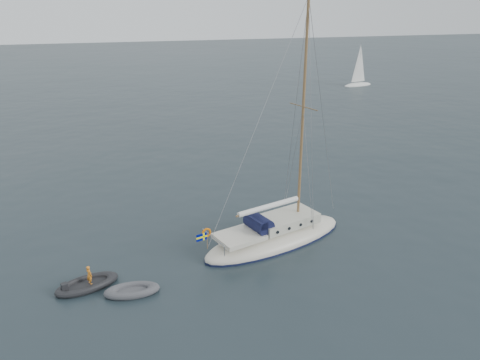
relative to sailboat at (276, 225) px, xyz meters
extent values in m
plane|color=black|center=(-1.55, -0.80, -1.15)|extent=(300.00, 300.00, 0.00)
ellipsoid|color=beige|center=(0.00, 0.00, -0.98)|extent=(10.13, 3.15, 1.69)
cube|color=beige|center=(0.78, 0.00, 0.18)|extent=(4.05, 2.14, 0.62)
cube|color=beige|center=(-2.71, 0.00, 0.00)|extent=(2.70, 2.14, 0.28)
cylinder|color=#111433|center=(-1.30, 0.00, 0.49)|extent=(1.08, 1.86, 1.08)
cube|color=#111433|center=(-1.52, 0.00, 0.71)|extent=(0.51, 1.86, 0.45)
cylinder|color=brown|center=(1.80, 0.00, 6.62)|extent=(0.17, 0.17, 13.51)
cylinder|color=brown|center=(1.80, 0.00, 7.30)|extent=(0.06, 2.48, 0.06)
cylinder|color=brown|center=(-0.57, 0.00, 1.38)|extent=(4.73, 0.11, 0.11)
cylinder|color=silver|center=(-0.57, 0.00, 1.44)|extent=(4.40, 0.32, 0.32)
cylinder|color=gray|center=(-4.51, 0.00, 0.48)|extent=(0.05, 2.48, 0.05)
torus|color=#E16504|center=(-4.56, 0.68, 0.48)|extent=(0.61, 0.11, 0.61)
cylinder|color=brown|center=(-4.90, 0.00, 0.37)|extent=(0.03, 0.03, 1.01)
cube|color=#00096A|center=(-5.24, 0.00, 0.71)|extent=(0.68, 0.02, 0.43)
cube|color=#FFF608|center=(-5.24, 0.00, 0.71)|extent=(0.70, 0.03, 0.10)
cube|color=#FFF608|center=(-5.12, 0.00, 0.71)|extent=(0.10, 0.03, 0.45)
cylinder|color=black|center=(-0.68, 1.08, 0.18)|extent=(0.20, 0.07, 0.20)
cylinder|color=black|center=(-0.68, -1.08, 0.18)|extent=(0.20, 0.07, 0.20)
cylinder|color=black|center=(0.22, 1.08, 0.18)|extent=(0.20, 0.07, 0.20)
cylinder|color=black|center=(0.22, -1.08, 0.18)|extent=(0.20, 0.07, 0.20)
cylinder|color=black|center=(1.12, 1.08, 0.18)|extent=(0.20, 0.07, 0.20)
cylinder|color=black|center=(1.12, -1.08, 0.18)|extent=(0.20, 0.07, 0.20)
cylinder|color=black|center=(2.02, 1.08, 0.18)|extent=(0.20, 0.07, 0.20)
cylinder|color=black|center=(2.02, -1.08, 0.18)|extent=(0.20, 0.07, 0.20)
cube|color=#4F5055|center=(-9.09, -3.28, -1.03)|extent=(1.75, 0.72, 0.10)
cube|color=black|center=(-11.36, -2.05, -1.03)|extent=(2.10, 0.88, 0.11)
cube|color=black|center=(-12.50, -2.05, -0.76)|extent=(0.31, 0.31, 0.53)
imported|color=orange|center=(-11.18, -2.05, -0.45)|extent=(0.36, 0.45, 1.08)
ellipsoid|color=silver|center=(32.94, 49.28, -1.10)|extent=(5.88, 1.96, 0.98)
cylinder|color=gray|center=(32.94, 49.28, 2.77)|extent=(0.10, 0.10, 6.86)
cone|color=silver|center=(32.89, 49.28, 2.77)|extent=(3.14, 3.14, 6.37)
camera|label=1|loc=(-9.19, -24.63, 13.28)|focal=35.00mm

